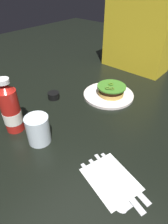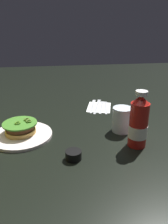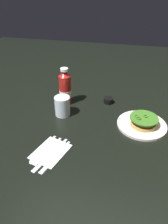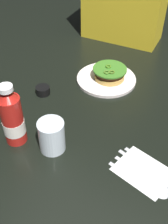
% 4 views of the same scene
% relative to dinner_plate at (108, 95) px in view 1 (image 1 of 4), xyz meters
% --- Properties ---
extents(ground_plane, '(3.00, 3.00, 0.00)m').
position_rel_dinner_plate_xyz_m(ground_plane, '(0.03, -0.17, -0.01)').
color(ground_plane, black).
extents(dinner_plate, '(0.24, 0.24, 0.01)m').
position_rel_dinner_plate_xyz_m(dinner_plate, '(0.00, 0.00, 0.00)').
color(dinner_plate, silver).
rests_on(dinner_plate, ground_plane).
extents(burger_sandwich, '(0.14, 0.14, 0.05)m').
position_rel_dinner_plate_xyz_m(burger_sandwich, '(0.01, 0.00, 0.03)').
color(burger_sandwich, tan).
rests_on(burger_sandwich, dinner_plate).
extents(ketchup_bottle, '(0.07, 0.07, 0.21)m').
position_rel_dinner_plate_xyz_m(ketchup_bottle, '(-0.13, -0.44, 0.09)').
color(ketchup_bottle, '#B11C16').
rests_on(ketchup_bottle, ground_plane).
extents(water_glass, '(0.08, 0.08, 0.11)m').
position_rel_dinner_plate_xyz_m(water_glass, '(-0.01, -0.42, 0.05)').
color(water_glass, silver).
rests_on(water_glass, ground_plane).
extents(condiment_cup, '(0.06, 0.06, 0.03)m').
position_rel_dinner_plate_xyz_m(condiment_cup, '(-0.19, -0.19, 0.01)').
color(condiment_cup, black).
rests_on(condiment_cup, ground_plane).
extents(napkin, '(0.19, 0.16, 0.00)m').
position_rel_dinner_plate_xyz_m(napkin, '(0.28, -0.38, -0.00)').
color(napkin, white).
rests_on(napkin, ground_plane).
extents(spoon_utensil, '(0.19, 0.06, 0.00)m').
position_rel_dinner_plate_xyz_m(spoon_utensil, '(0.30, -0.42, -0.00)').
color(spoon_utensil, silver).
rests_on(spoon_utensil, napkin).
extents(fork_utensil, '(0.18, 0.07, 0.00)m').
position_rel_dinner_plate_xyz_m(fork_utensil, '(0.29, -0.40, -0.00)').
color(fork_utensil, silver).
rests_on(fork_utensil, napkin).
extents(steak_knife, '(0.22, 0.09, 0.00)m').
position_rel_dinner_plate_xyz_m(steak_knife, '(0.31, -0.38, -0.00)').
color(steak_knife, silver).
rests_on(steak_knife, napkin).
extents(butter_knife, '(0.20, 0.07, 0.00)m').
position_rel_dinner_plate_xyz_m(butter_knife, '(0.31, -0.35, -0.00)').
color(butter_knife, silver).
rests_on(butter_knife, napkin).
extents(diner_person, '(0.38, 0.18, 0.60)m').
position_rel_dinner_plate_xyz_m(diner_person, '(-0.08, 0.39, 0.25)').
color(diner_person, gold).
rests_on(diner_person, ground_plane).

